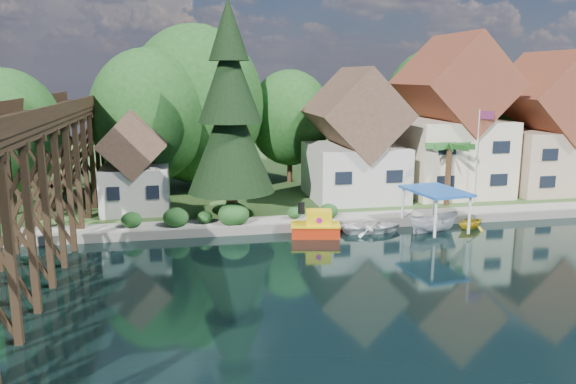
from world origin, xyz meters
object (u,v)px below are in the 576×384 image
object	(u,v)px
house_right	(545,132)
boat_yellow	(471,220)
trestle_bridge	(33,171)
conifer	(230,115)
tugboat	(316,226)
flagpole	(479,146)
boat_white_a	(372,226)
palm_tree	(450,148)
boat_canopy	(435,214)
house_left	(354,144)
house_center	(451,126)
shed	(135,168)

from	to	relation	value
house_right	boat_yellow	world-z (taller)	house_right
trestle_bridge	conifer	xyz separation A→B (m)	(12.11, 6.13, 2.69)
trestle_bridge	tugboat	xyz separation A→B (m)	(17.41, 1.43, -4.62)
flagpole	boat_white_a	bearing A→B (deg)	-155.18
boat_white_a	palm_tree	bearing A→B (deg)	-59.44
boat_yellow	palm_tree	bearing A→B (deg)	-28.14
flagpole	trestle_bridge	bearing A→B (deg)	-168.20
palm_tree	boat_white_a	xyz separation A→B (m)	(-7.95, -4.71, -4.73)
trestle_bridge	boat_white_a	size ratio (longest dim) A/B	10.27
trestle_bridge	palm_tree	distance (m)	30.24
house_right	boat_white_a	size ratio (longest dim) A/B	2.90
boat_canopy	boat_yellow	xyz separation A→B (m)	(2.99, 0.33, -0.68)
house_left	tugboat	distance (m)	11.79
boat_canopy	boat_white_a	bearing A→B (deg)	167.99
tugboat	boat_canopy	size ratio (longest dim) A/B	0.71
trestle_bridge	conifer	world-z (taller)	conifer
boat_white_a	trestle_bridge	bearing A→B (deg)	94.75
tugboat	boat_yellow	world-z (taller)	tugboat
house_left	tugboat	size ratio (longest dim) A/B	3.03
palm_tree	flagpole	distance (m)	2.67
boat_white_a	tugboat	bearing A→B (deg)	95.21
house_center	boat_canopy	xyz separation A→B (m)	(-6.18, -10.41, -5.11)
house_left	conifer	distance (m)	12.21
palm_tree	shed	bearing A→B (deg)	173.48
shed	flagpole	size ratio (longest dim) A/B	1.02
palm_tree	conifer	bearing A→B (deg)	-178.69
boat_canopy	boat_yellow	bearing A→B (deg)	6.27
trestle_bridge	house_center	world-z (taller)	house_center
house_left	flagpole	distance (m)	10.06
tugboat	boat_canopy	world-z (taller)	boat_canopy
palm_tree	tugboat	bearing A→B (deg)	-157.21
shed	conifer	bearing A→B (deg)	-24.24
house_center	boat_yellow	world-z (taller)	house_center
house_center	boat_canopy	bearing A→B (deg)	-120.70
flagpole	boat_yellow	distance (m)	7.90
house_center	trestle_bridge	bearing A→B (deg)	-160.51
boat_white_a	boat_canopy	size ratio (longest dim) A/B	0.84
conifer	boat_white_a	world-z (taller)	conifer
trestle_bridge	boat_yellow	bearing A→B (deg)	2.47
palm_tree	boat_yellow	size ratio (longest dim) A/B	2.25
shed	boat_white_a	xyz separation A→B (m)	(16.58, -7.51, -3.38)
house_center	conifer	world-z (taller)	conifer
conifer	flagpole	xyz separation A→B (m)	(20.08, 0.60, -2.84)
house_left	boat_white_a	world-z (taller)	house_left
house_center	shed	xyz separation A→B (m)	(-27.00, -2.00, -2.59)
flagpole	tugboat	size ratio (longest dim) A/B	2.10
house_center	conifer	bearing A→B (deg)	-165.34
palm_tree	house_left	bearing A→B (deg)	146.60
boat_canopy	boat_yellow	distance (m)	3.08
house_right	palm_tree	distance (m)	12.27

